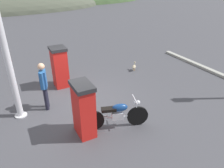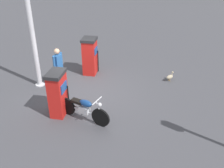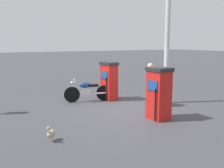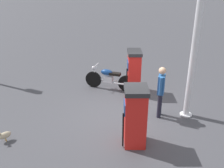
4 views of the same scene
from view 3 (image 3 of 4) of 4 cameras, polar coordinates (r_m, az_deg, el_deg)
ground_plane at (r=9.86m, az=2.30°, el=-5.53°), size 120.00×120.00×0.00m
fuel_pump_near at (r=11.28m, az=-0.68°, el=0.73°), size 0.58×0.85×1.66m
fuel_pump_far at (r=8.54m, az=10.31°, el=-2.01°), size 0.67×0.76×1.71m
motorcycle_near_pump at (r=11.03m, az=-5.46°, el=-1.47°), size 2.00×0.75×0.97m
attendant_person at (r=10.20m, az=8.42°, el=0.55°), size 0.27×0.58×1.71m
wandering_duck at (r=6.89m, az=-13.32°, el=-10.58°), size 0.36×0.38×0.43m
canopy_support_pole at (r=10.77m, az=12.00°, el=6.62°), size 0.40×0.40×4.27m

